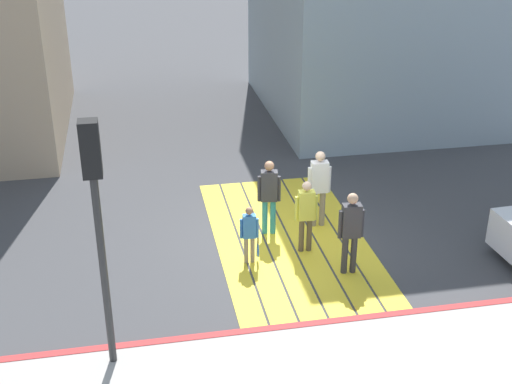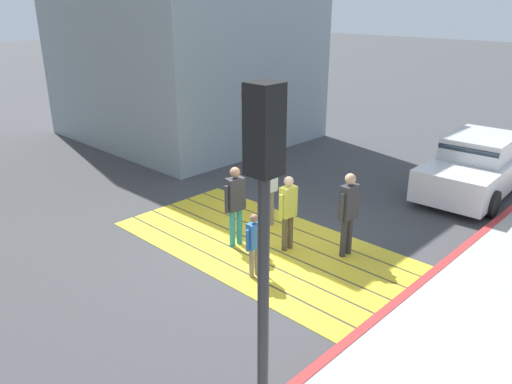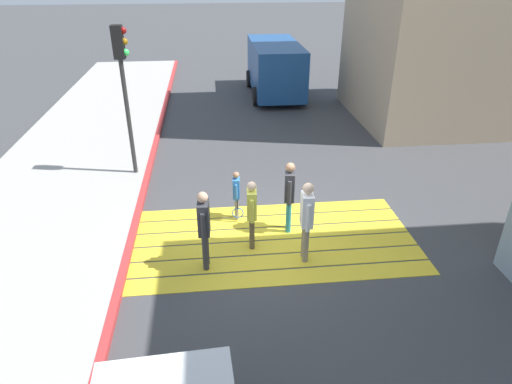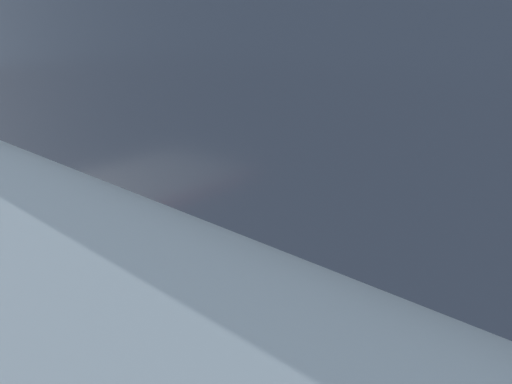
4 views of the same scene
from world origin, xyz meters
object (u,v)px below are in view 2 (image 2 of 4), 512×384
pedestrian_adult_side (348,209)px  pedestrian_adult_trailing (268,183)px  car_parked_near_curb (476,167)px  pedestrian_child_with_racket (255,242)px  traffic_light_corner (262,211)px  pedestrian_adult_lead (288,208)px  pedestrian_teen_behind (235,201)px

pedestrian_adult_side → pedestrian_adult_trailing: bearing=1.6°
car_parked_near_curb → pedestrian_child_with_racket: car_parked_near_curb is taller
car_parked_near_curb → traffic_light_corner: (-1.58, 10.04, 2.30)m
car_parked_near_curb → pedestrian_adult_lead: 6.19m
car_parked_near_curb → pedestrian_teen_behind: (2.38, 6.61, 0.28)m
pedestrian_adult_trailing → car_parked_near_curb: bearing=-115.0°
pedestrian_adult_lead → pedestrian_adult_side: pedestrian_adult_side is taller
traffic_light_corner → pedestrian_child_with_racket: (2.79, -2.79, -2.32)m
pedestrian_adult_trailing → pedestrian_teen_behind: 1.19m
pedestrian_teen_behind → pedestrian_adult_lead: bearing=-147.1°
pedestrian_adult_side → pedestrian_child_with_racket: size_ratio=1.38×
car_parked_near_curb → pedestrian_teen_behind: 7.03m
pedestrian_child_with_racket → pedestrian_teen_behind: bearing=-28.9°
pedestrian_teen_behind → pedestrian_child_with_racket: bearing=151.1°
pedestrian_teen_behind → pedestrian_adult_trailing: bearing=-82.6°
car_parked_near_curb → pedestrian_child_with_racket: (1.21, 7.26, -0.02)m
traffic_light_corner → pedestrian_teen_behind: (3.96, -3.43, -2.02)m
traffic_light_corner → pedestrian_adult_trailing: size_ratio=2.33×
car_parked_near_curb → traffic_light_corner: bearing=98.9°
pedestrian_adult_lead → pedestrian_child_with_racket: (-0.25, 1.24, -0.23)m
pedestrian_adult_trailing → pedestrian_teen_behind: bearing=97.4°
pedestrian_adult_lead → pedestrian_teen_behind: bearing=32.9°
pedestrian_adult_trailing → pedestrian_adult_side: bearing=-178.4°
pedestrian_adult_trailing → pedestrian_child_with_racket: (-1.32, 1.82, -0.34)m
traffic_light_corner → car_parked_near_curb: bearing=-81.1°
traffic_light_corner → pedestrian_adult_side: size_ratio=2.40×
pedestrian_adult_lead → pedestrian_adult_trailing: pedestrian_adult_trailing is taller
pedestrian_adult_side → pedestrian_child_with_racket: (0.77, 1.88, -0.31)m
pedestrian_adult_lead → pedestrian_teen_behind: (0.92, 0.60, 0.07)m
pedestrian_adult_lead → pedestrian_teen_behind: size_ratio=0.93×
car_parked_near_curb → pedestrian_adult_lead: bearing=76.3°
pedestrian_adult_trailing → pedestrian_child_with_racket: pedestrian_adult_trailing is taller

